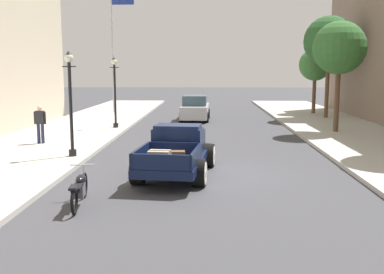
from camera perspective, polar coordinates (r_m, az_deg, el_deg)
ground_plane at (r=14.52m, az=2.31°, el=-4.71°), size 140.00×140.00×0.00m
hotrod_truck_navy at (r=14.48m, az=-1.83°, el=-1.70°), size 2.52×5.06×1.58m
motorcycle_parked at (r=11.45m, az=-14.10°, el=-6.33°), size 0.62×2.11×0.93m
car_background_silver at (r=29.65m, az=0.39°, el=3.62°), size 1.97×4.35×1.65m
pedestrian_sidewalk_left at (r=20.49m, az=-18.74°, el=1.82°), size 0.53×0.22×1.65m
street_lamp_near at (r=17.00m, az=-15.20°, el=5.08°), size 0.50×0.32×3.85m
street_lamp_far at (r=25.03m, az=-9.78°, el=6.29°), size 0.50×0.32×3.85m
flagpole at (r=34.28m, az=-9.73°, el=12.54°), size 1.74×0.16×9.16m
street_tree_second at (r=24.30m, az=18.22°, el=10.66°), size 2.69×2.69×5.62m
street_tree_third at (r=31.29m, az=17.03°, el=11.52°), size 3.30×3.30×6.66m
street_tree_farthest at (r=34.05m, az=15.38°, el=8.81°), size 2.32×2.32×4.69m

